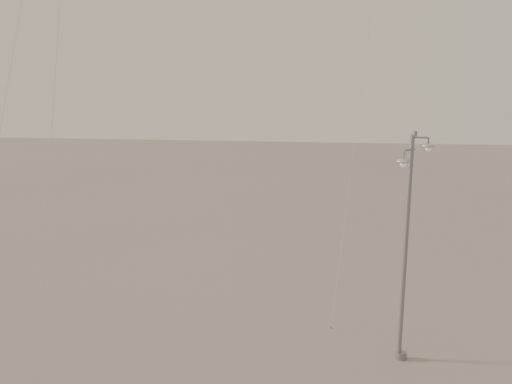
# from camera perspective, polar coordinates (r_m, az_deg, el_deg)

# --- Properties ---
(street_lamp) EXTENTS (1.44, 0.93, 9.13)m
(street_lamp) POSITION_cam_1_polar(r_m,az_deg,el_deg) (28.18, 12.00, -3.87)
(street_lamp) COLOR gray
(street_lamp) RESTS_ON ground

